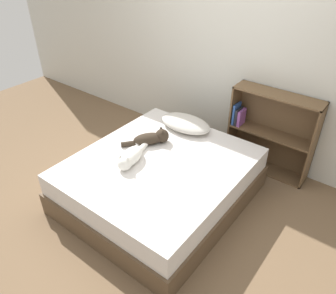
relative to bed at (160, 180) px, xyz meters
name	(u,v)px	position (x,y,z in m)	size (l,w,h in m)	color
ground_plane	(160,197)	(0.00, 0.00, -0.24)	(8.00, 8.00, 0.00)	brown
wall_back	(233,52)	(0.00, 1.35, 1.01)	(8.00, 0.06, 2.50)	silver
bed	(160,180)	(0.00, 0.00, 0.00)	(1.60, 1.81, 0.49)	brown
pillow	(185,123)	(-0.17, 0.69, 0.31)	(0.62, 0.37, 0.13)	beige
cat_light	(130,157)	(-0.21, -0.20, 0.32)	(0.24, 0.50, 0.16)	white
cat_dark	(152,138)	(-0.27, 0.22, 0.31)	(0.38, 0.44, 0.17)	#33281E
bookshelf	(271,131)	(0.64, 1.22, 0.26)	(0.96, 0.26, 0.97)	brown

